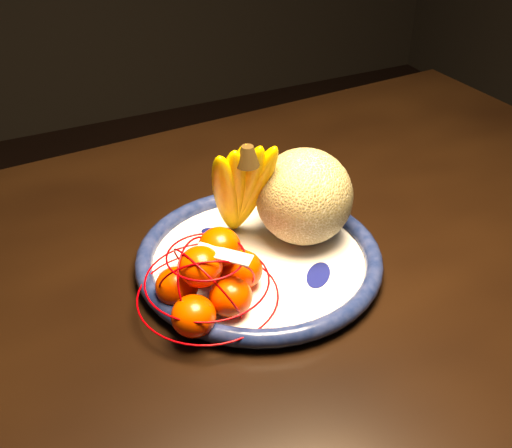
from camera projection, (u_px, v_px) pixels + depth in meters
name	position (u px, v px, depth m)	size (l,w,h in m)	color
dining_table	(262.00, 288.00, 1.02)	(1.53, 0.98, 0.74)	black
fruit_bowl	(259.00, 259.00, 0.93)	(0.36, 0.36, 0.03)	white
cantaloupe	(304.00, 197.00, 0.94)	(0.14, 0.14, 0.14)	olive
banana_bunch	(240.00, 186.00, 0.91)	(0.13, 0.12, 0.19)	#EDBE00
mandarin_bag	(210.00, 279.00, 0.84)	(0.25, 0.25, 0.12)	#FF4900
price_tag	(224.00, 254.00, 0.80)	(0.07, 0.03, 0.00)	white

